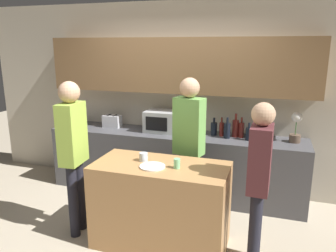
{
  "coord_description": "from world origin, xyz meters",
  "views": [
    {
      "loc": [
        1.28,
        -2.85,
        2.1
      ],
      "look_at": [
        0.24,
        0.39,
        1.26
      ],
      "focal_mm": 35.0,
      "sensor_mm": 36.0,
      "label": 1
    }
  ],
  "objects_px": {
    "bottle_3": "(235,128)",
    "plate_on_island": "(152,166)",
    "microwave": "(164,121)",
    "person_center": "(73,145)",
    "bottle_5": "(249,134)",
    "bottle_6": "(257,130)",
    "bottle_0": "(214,129)",
    "bottle_4": "(241,130)",
    "bottle_2": "(227,130)",
    "cup_0": "(144,157)",
    "bottle_1": "(221,129)",
    "cup_1": "(177,163)",
    "person_right": "(259,173)",
    "person_left": "(189,137)",
    "potted_plant": "(296,127)",
    "toaster": "(112,121)"
  },
  "relations": [
    {
      "from": "bottle_1",
      "to": "person_center",
      "type": "relative_size",
      "value": 0.15
    },
    {
      "from": "bottle_0",
      "to": "person_left",
      "type": "relative_size",
      "value": 0.14
    },
    {
      "from": "bottle_5",
      "to": "bottle_0",
      "type": "bearing_deg",
      "value": 167.82
    },
    {
      "from": "bottle_0",
      "to": "bottle_6",
      "type": "bearing_deg",
      "value": 2.2
    },
    {
      "from": "bottle_2",
      "to": "person_center",
      "type": "xyz_separation_m",
      "value": [
        -1.48,
        -1.33,
        0.04
      ]
    },
    {
      "from": "person_left",
      "to": "microwave",
      "type": "bearing_deg",
      "value": -39.29
    },
    {
      "from": "potted_plant",
      "to": "bottle_5",
      "type": "height_order",
      "value": "potted_plant"
    },
    {
      "from": "bottle_0",
      "to": "cup_1",
      "type": "distance_m",
      "value": 1.39
    },
    {
      "from": "microwave",
      "to": "potted_plant",
      "type": "relative_size",
      "value": 1.32
    },
    {
      "from": "microwave",
      "to": "person_right",
      "type": "distance_m",
      "value": 1.94
    },
    {
      "from": "bottle_5",
      "to": "bottle_6",
      "type": "xyz_separation_m",
      "value": [
        0.1,
        0.12,
        0.03
      ]
    },
    {
      "from": "bottle_6",
      "to": "plate_on_island",
      "type": "distance_m",
      "value": 1.73
    },
    {
      "from": "bottle_5",
      "to": "cup_0",
      "type": "height_order",
      "value": "bottle_5"
    },
    {
      "from": "microwave",
      "to": "bottle_1",
      "type": "height_order",
      "value": "microwave"
    },
    {
      "from": "bottle_6",
      "to": "cup_1",
      "type": "height_order",
      "value": "bottle_6"
    },
    {
      "from": "cup_0",
      "to": "person_center",
      "type": "distance_m",
      "value": 0.79
    },
    {
      "from": "person_right",
      "to": "bottle_2",
      "type": "bearing_deg",
      "value": 22.6
    },
    {
      "from": "person_center",
      "to": "bottle_3",
      "type": "bearing_deg",
      "value": 127.57
    },
    {
      "from": "plate_on_island",
      "to": "person_right",
      "type": "distance_m",
      "value": 1.03
    },
    {
      "from": "microwave",
      "to": "person_right",
      "type": "bearing_deg",
      "value": -44.62
    },
    {
      "from": "toaster",
      "to": "bottle_5",
      "type": "relative_size",
      "value": 1.12
    },
    {
      "from": "bottle_1",
      "to": "cup_0",
      "type": "distance_m",
      "value": 1.42
    },
    {
      "from": "bottle_5",
      "to": "person_center",
      "type": "height_order",
      "value": "person_center"
    },
    {
      "from": "bottle_3",
      "to": "person_left",
      "type": "height_order",
      "value": "person_left"
    },
    {
      "from": "plate_on_island",
      "to": "cup_0",
      "type": "relative_size",
      "value": 2.9
    },
    {
      "from": "potted_plant",
      "to": "cup_1",
      "type": "height_order",
      "value": "potted_plant"
    },
    {
      "from": "microwave",
      "to": "person_center",
      "type": "distance_m",
      "value": 1.51
    },
    {
      "from": "cup_0",
      "to": "person_left",
      "type": "distance_m",
      "value": 0.66
    },
    {
      "from": "microwave",
      "to": "person_center",
      "type": "bearing_deg",
      "value": -112.25
    },
    {
      "from": "potted_plant",
      "to": "person_right",
      "type": "distance_m",
      "value": 1.42
    },
    {
      "from": "potted_plant",
      "to": "cup_1",
      "type": "xyz_separation_m",
      "value": [
        -1.16,
        -1.37,
        -0.13
      ]
    },
    {
      "from": "bottle_0",
      "to": "bottle_6",
      "type": "relative_size",
      "value": 0.81
    },
    {
      "from": "cup_0",
      "to": "potted_plant",
      "type": "bearing_deg",
      "value": 39.25
    },
    {
      "from": "plate_on_island",
      "to": "bottle_1",
      "type": "bearing_deg",
      "value": 71.75
    },
    {
      "from": "potted_plant",
      "to": "bottle_4",
      "type": "bearing_deg",
      "value": 178.71
    },
    {
      "from": "microwave",
      "to": "person_center",
      "type": "height_order",
      "value": "person_center"
    },
    {
      "from": "bottle_1",
      "to": "cup_0",
      "type": "height_order",
      "value": "bottle_1"
    },
    {
      "from": "bottle_3",
      "to": "plate_on_island",
      "type": "distance_m",
      "value": 1.58
    },
    {
      "from": "person_left",
      "to": "person_right",
      "type": "distance_m",
      "value": 1.05
    },
    {
      "from": "microwave",
      "to": "person_left",
      "type": "xyz_separation_m",
      "value": [
        0.55,
        -0.73,
        0.01
      ]
    },
    {
      "from": "bottle_4",
      "to": "bottle_6",
      "type": "xyz_separation_m",
      "value": [
        0.2,
        0.02,
        0.01
      ]
    },
    {
      "from": "bottle_2",
      "to": "cup_0",
      "type": "height_order",
      "value": "bottle_2"
    },
    {
      "from": "bottle_1",
      "to": "cup_0",
      "type": "relative_size",
      "value": 2.87
    },
    {
      "from": "microwave",
      "to": "plate_on_island",
      "type": "height_order",
      "value": "microwave"
    },
    {
      "from": "microwave",
      "to": "bottle_6",
      "type": "relative_size",
      "value": 1.7
    },
    {
      "from": "bottle_2",
      "to": "plate_on_island",
      "type": "xyz_separation_m",
      "value": [
        -0.56,
        -1.34,
        -0.09
      ]
    },
    {
      "from": "bottle_3",
      "to": "bottle_4",
      "type": "distance_m",
      "value": 0.08
    },
    {
      "from": "cup_1",
      "to": "bottle_3",
      "type": "bearing_deg",
      "value": 73.54
    },
    {
      "from": "cup_1",
      "to": "bottle_1",
      "type": "bearing_deg",
      "value": 80.67
    },
    {
      "from": "toaster",
      "to": "person_left",
      "type": "relative_size",
      "value": 0.15
    }
  ]
}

